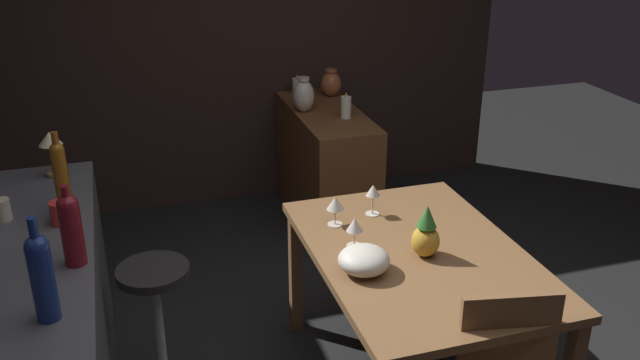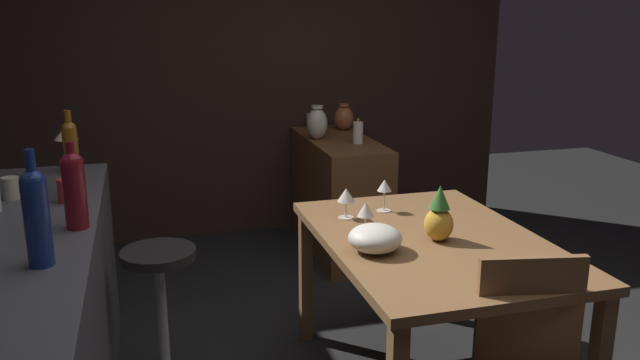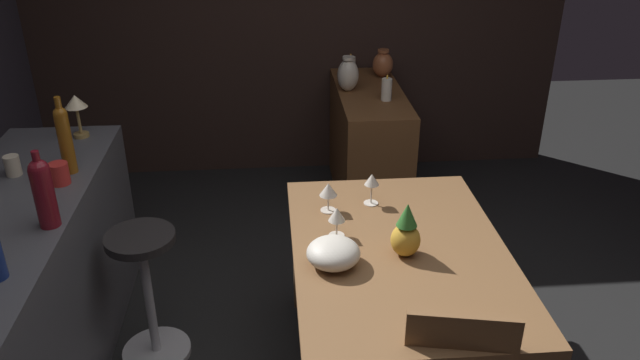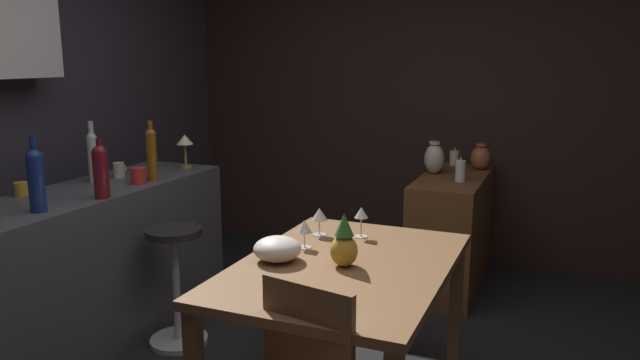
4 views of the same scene
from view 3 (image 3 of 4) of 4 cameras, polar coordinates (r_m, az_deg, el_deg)
wall_side_right at (r=4.72m, az=-4.68°, el=15.81°), size 0.10×4.40×2.60m
dining_table at (r=2.73m, az=7.23°, el=-7.75°), size 1.32×0.91×0.74m
kitchen_counter at (r=3.08m, az=-25.88°, el=-10.85°), size 2.10×0.60×0.90m
sideboard_cabinet at (r=4.44m, az=4.43°, el=3.06°), size 1.10×0.44×0.82m
bar_stool at (r=3.13m, az=-15.39°, el=-9.92°), size 0.34×0.34×0.70m
wine_glass_left at (r=2.70m, az=1.54°, el=-3.26°), size 0.07×0.07×0.14m
wine_glass_right at (r=2.89m, az=0.76°, el=-0.96°), size 0.08×0.08×0.14m
wine_glass_center at (r=2.96m, az=4.74°, el=-0.11°), size 0.07×0.07×0.16m
pineapple_centerpiece at (r=2.60m, az=7.84°, el=-4.85°), size 0.12×0.12×0.24m
fruit_bowl at (r=2.54m, az=1.23°, el=-6.66°), size 0.22×0.22×0.11m
wine_bottle_ruby at (r=2.67m, az=-23.92°, el=-0.87°), size 0.08×0.08×0.33m
wine_bottle_amber at (r=3.10m, az=-22.25°, el=3.63°), size 0.06×0.06×0.37m
cup_red at (r=3.05m, az=-22.67°, el=0.55°), size 0.12×0.09×0.10m
cup_cream at (r=3.23m, az=-26.22°, el=1.21°), size 0.11×0.07×0.10m
counter_lamp at (r=3.51m, az=-21.35°, el=6.29°), size 0.11×0.11×0.23m
pillar_candle_tall at (r=4.11m, az=6.09°, el=8.21°), size 0.07×0.07×0.17m
pillar_candle_short at (r=4.69m, az=2.81°, el=10.47°), size 0.07×0.07×0.14m
vase_ceramic_ivory at (r=4.27m, az=2.57°, el=9.57°), size 0.14×0.14×0.24m
vase_copper at (r=4.59m, az=5.75°, el=10.48°), size 0.15×0.15×0.20m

